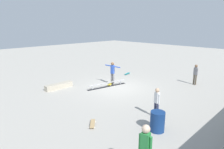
{
  "coord_description": "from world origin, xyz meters",
  "views": [
    {
      "loc": [
        9.71,
        9.32,
        4.38
      ],
      "look_at": [
        0.4,
        -0.09,
        1.0
      ],
      "focal_mm": 31.57,
      "sensor_mm": 36.0,
      "label": 1
    }
  ],
  "objects": [
    {
      "name": "bystander_white_shirt",
      "position": [
        2.04,
        4.6,
        0.84
      ],
      "size": [
        0.2,
        0.34,
        1.49
      ],
      "rotation": [
        0.0,
        0.0,
        4.57
      ],
      "color": "#2D3351",
      "rests_on": "ground_plane"
    },
    {
      "name": "skate_ledge",
      "position": [
        3.08,
        -2.68,
        0.19
      ],
      "size": [
        1.99,
        0.43,
        0.37
      ],
      "primitive_type": "cube",
      "rotation": [
        0.0,
        0.0,
        -0.0
      ],
      "color": "#B2A893",
      "rests_on": "ground_plane"
    },
    {
      "name": "skateboard_main",
      "position": [
        -0.11,
        -0.74,
        0.07
      ],
      "size": [
        0.82,
        0.48,
        0.09
      ],
      "rotation": [
        0.0,
        0.0,
        0.38
      ],
      "color": "yellow",
      "rests_on": "ground_plane"
    },
    {
      "name": "loose_skateboard_teal",
      "position": [
        -3.38,
        -1.94,
        0.07
      ],
      "size": [
        0.82,
        0.39,
        0.09
      ],
      "rotation": [
        0.0,
        0.0,
        0.24
      ],
      "color": "teal",
      "rests_on": "ground_plane"
    },
    {
      "name": "grind_rail",
      "position": [
        0.4,
        -0.59,
        0.13
      ],
      "size": [
        3.15,
        0.84,
        0.31
      ],
      "rotation": [
        0.0,
        0.0,
        -0.19
      ],
      "color": "black",
      "rests_on": "ground_plane"
    },
    {
      "name": "trash_bin",
      "position": [
        3.07,
        5.32,
        0.43
      ],
      "size": [
        0.61,
        0.61,
        0.87
      ],
      "primitive_type": "cylinder",
      "color": "navy",
      "rests_on": "ground_plane"
    },
    {
      "name": "skater_main",
      "position": [
        -0.21,
        -0.66,
        1.0
      ],
      "size": [
        0.24,
        1.39,
        1.72
      ],
      "rotation": [
        0.0,
        0.0,
        4.78
      ],
      "color": "slate",
      "rests_on": "ground_plane"
    },
    {
      "name": "loose_skateboard_natural",
      "position": [
        4.71,
        3.02,
        0.07
      ],
      "size": [
        0.69,
        0.72,
        0.09
      ],
      "rotation": [
        0.0,
        0.0,
        3.97
      ],
      "color": "tan",
      "rests_on": "ground_plane"
    },
    {
      "name": "ground_plane",
      "position": [
        0.0,
        0.0,
        0.0
      ],
      "size": [
        60.0,
        60.0,
        0.0
      ],
      "primitive_type": "plane",
      "color": "#ADA89E"
    },
    {
      "name": "bystander_grey_shirt",
      "position": [
        -4.59,
        3.63,
        0.86
      ],
      "size": [
        0.21,
        0.35,
        1.53
      ],
      "rotation": [
        0.0,
        0.0,
        1.44
      ],
      "color": "brown",
      "rests_on": "ground_plane"
    }
  ]
}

